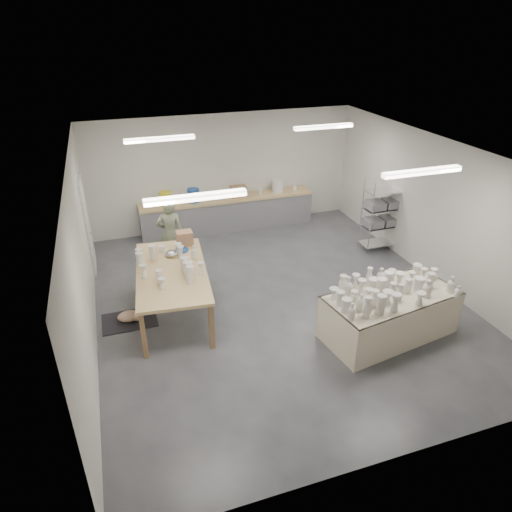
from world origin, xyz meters
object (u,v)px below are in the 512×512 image
object	(u,v)px
red_stool	(170,248)
work_table	(173,268)
drying_table	(388,312)
potter	(170,233)

from	to	relation	value
red_stool	work_table	bearing A→B (deg)	-96.36
drying_table	red_stool	world-z (taller)	drying_table
work_table	potter	world-z (taller)	potter
work_table	potter	distance (m)	1.88
potter	red_stool	distance (m)	0.55
drying_table	red_stool	xyz separation A→B (m)	(-3.21, 4.10, -0.15)
potter	work_table	bearing A→B (deg)	90.72
work_table	red_stool	xyz separation A→B (m)	(0.24, 2.13, -0.62)
drying_table	potter	size ratio (longest dim) A/B	1.57
drying_table	work_table	world-z (taller)	work_table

